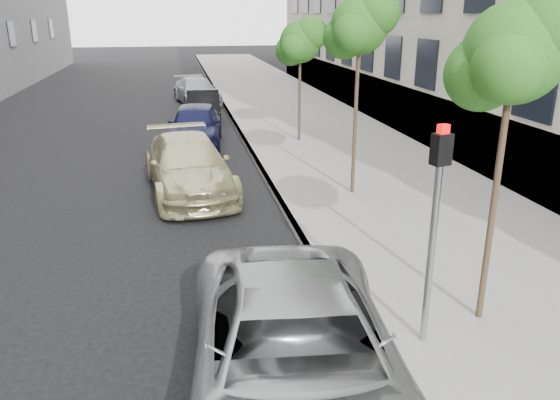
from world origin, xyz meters
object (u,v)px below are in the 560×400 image
object	(u,v)px
tree_mid	(361,25)
signal_pole	(435,212)
sedan_rear	(197,91)
tree_far	(301,42)
sedan_blue	(195,125)
sedan_black	(203,106)
minivan	(297,358)
tree_near	(516,53)
suv	(188,165)

from	to	relation	value
tree_mid	signal_pole	distance (m)	7.41
sedan_rear	tree_far	bearing A→B (deg)	-81.41
sedan_blue	sedan_rear	distance (m)	10.08
sedan_blue	sedan_black	world-z (taller)	sedan_blue
tree_far	minivan	distance (m)	15.11
sedan_black	minivan	bearing A→B (deg)	-87.56
minivan	sedan_black	world-z (taller)	minivan
sedan_blue	sedan_black	size ratio (longest dim) A/B	1.11
minivan	sedan_blue	world-z (taller)	sedan_blue
tree_near	signal_pole	bearing A→B (deg)	-159.27
sedan_black	tree_far	bearing A→B (deg)	-55.28
suv	sedan_blue	bearing A→B (deg)	79.30
tree_near	tree_far	xyz separation A→B (m)	(0.00, 13.00, -0.48)
sedan_blue	sedan_black	distance (m)	5.03
sedan_blue	minivan	bearing A→B (deg)	-81.93
signal_pole	minivan	size ratio (longest dim) A/B	0.57
tree_mid	tree_far	distance (m)	6.54
tree_far	sedan_black	world-z (taller)	tree_far
tree_near	minivan	distance (m)	4.98
sedan_black	tree_mid	bearing A→B (deg)	-71.77
tree_near	sedan_black	distance (m)	18.90
tree_mid	sedan_black	world-z (taller)	tree_mid
tree_far	minivan	bearing A→B (deg)	-102.97
signal_pole	suv	distance (m)	8.91
tree_mid	signal_pole	bearing A→B (deg)	-99.71
tree_mid	minivan	xyz separation A→B (m)	(-3.33, -7.94, -3.65)
signal_pole	sedan_rear	size ratio (longest dim) A/B	0.67
signal_pole	sedan_blue	bearing A→B (deg)	88.07
tree_near	suv	size ratio (longest dim) A/B	0.95
tree_near	tree_far	bearing A→B (deg)	90.00
suv	sedan_rear	xyz separation A→B (m)	(0.93, 15.57, -0.06)
sedan_black	sedan_blue	bearing A→B (deg)	-94.06
minivan	sedan_blue	size ratio (longest dim) A/B	1.22
signal_pole	minivan	distance (m)	2.72
tree_near	signal_pole	distance (m)	2.42
tree_mid	minivan	bearing A→B (deg)	-112.73
signal_pole	suv	xyz separation A→B (m)	(-3.14, 8.22, -1.40)
tree_mid	sedan_black	xyz separation A→B (m)	(-3.33, 11.77, -3.74)
suv	signal_pole	bearing A→B (deg)	-75.35
suv	sedan_black	bearing A→B (deg)	78.33
tree_near	tree_far	distance (m)	13.01
sedan_blue	sedan_black	xyz separation A→B (m)	(0.57, 4.99, -0.10)
tree_mid	tree_far	xyz separation A→B (m)	(0.00, 6.50, -0.71)
suv	minivan	bearing A→B (deg)	-90.04
tree_far	suv	size ratio (longest dim) A/B	0.86
tree_near	minivan	size ratio (longest dim) A/B	0.87
sedan_black	signal_pole	bearing A→B (deg)	-81.04
signal_pole	sedan_blue	size ratio (longest dim) A/B	0.70
tree_far	tree_near	bearing A→B (deg)	-90.00
tree_near	suv	xyz separation A→B (m)	(-4.33, 7.77, -3.45)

